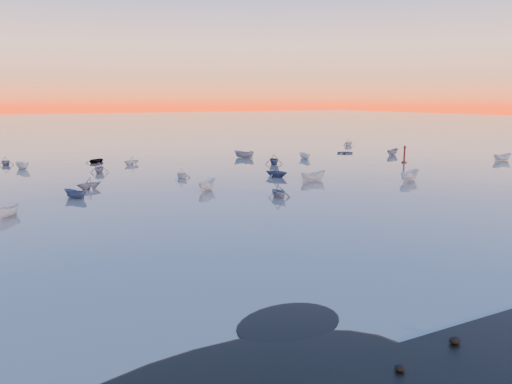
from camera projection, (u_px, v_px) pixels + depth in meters
ground at (105, 149)px, 116.60m from camera, size 600.00×600.00×0.00m
mud_lobes at (465, 302)px, 28.96m from camera, size 140.00×6.00×0.07m
moored_fleet at (169, 176)px, 75.82m from camera, size 124.00×58.00×1.20m
boat_near_center at (313, 181)px, 71.51m from camera, size 1.92×4.11×1.39m
boat_near_right at (276, 177)px, 74.89m from camera, size 4.19×3.43×1.34m
channel_marker at (404, 155)px, 91.61m from camera, size 0.96×0.96×3.41m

